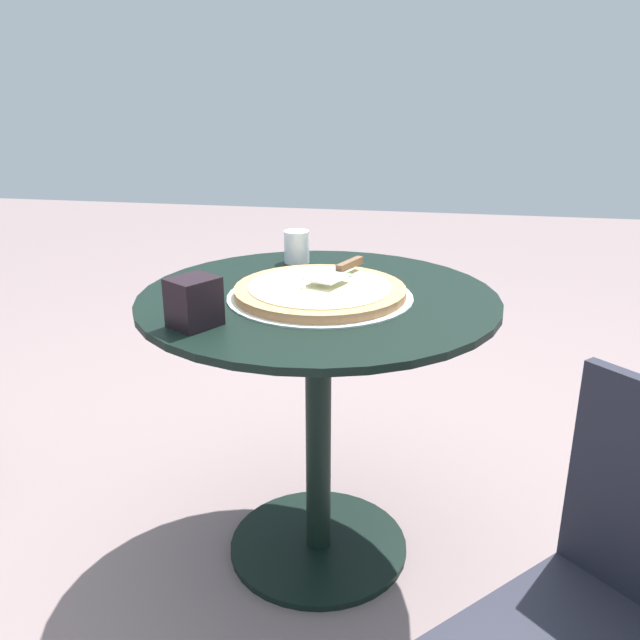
{
  "coord_description": "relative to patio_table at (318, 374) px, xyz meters",
  "views": [
    {
      "loc": [
        -1.54,
        -0.28,
        1.25
      ],
      "look_at": [
        -0.02,
        -0.01,
        0.69
      ],
      "focal_mm": 37.92,
      "sensor_mm": 36.0,
      "label": 1
    }
  ],
  "objects": [
    {
      "name": "ground_plane",
      "position": [
        0.0,
        0.0,
        -0.53
      ],
      "size": [
        10.0,
        10.0,
        0.0
      ],
      "primitive_type": "plane",
      "color": "gray"
    },
    {
      "name": "patio_table",
      "position": [
        0.0,
        0.0,
        0.0
      ],
      "size": [
        0.88,
        0.88,
        0.74
      ],
      "color": "black",
      "rests_on": "ground"
    },
    {
      "name": "pizza_on_tray",
      "position": [
        -0.02,
        -0.01,
        0.22
      ],
      "size": [
        0.45,
        0.45,
        0.04
      ],
      "color": "silver",
      "rests_on": "patio_table"
    },
    {
      "name": "pizza_server",
      "position": [
        0.06,
        -0.04,
        0.26
      ],
      "size": [
        0.21,
        0.12,
        0.02
      ],
      "color": "silver",
      "rests_on": "pizza_on_tray"
    },
    {
      "name": "drinking_cup",
      "position": [
        0.29,
        0.11,
        0.26
      ],
      "size": [
        0.07,
        0.07,
        0.09
      ],
      "primitive_type": "cylinder",
      "color": "white",
      "rests_on": "patio_table"
    },
    {
      "name": "napkin_dispenser",
      "position": [
        -0.26,
        0.22,
        0.26
      ],
      "size": [
        0.13,
        0.12,
        0.11
      ],
      "primitive_type": "cube",
      "rotation": [
        0.0,
        0.0,
        5.72
      ],
      "color": "black",
      "rests_on": "patio_table"
    },
    {
      "name": "patio_chair_near",
      "position": [
        -0.73,
        -0.58,
        -0.03
      ],
      "size": [
        0.54,
        0.54,
        0.83
      ],
      "color": "#1E1F2B",
      "rests_on": "ground"
    }
  ]
}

